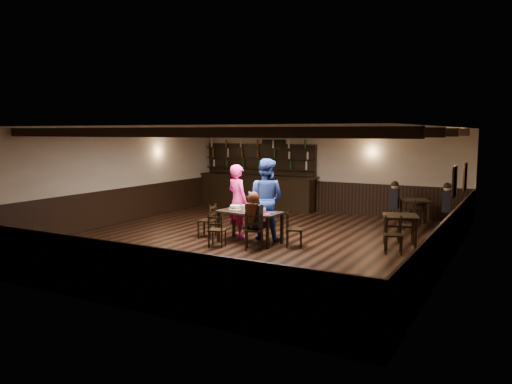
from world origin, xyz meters
The scene contains 25 objects.
ground centered at (0.00, 0.00, 0.00)m, with size 10.00×10.00×0.00m, color black.
room_shell centered at (0.01, 0.04, 1.75)m, with size 9.02×10.02×2.71m.
dining_table centered at (0.07, -0.22, 0.67)m, with size 1.56×0.87×0.75m.
chair_near_left centered at (-0.36, -1.00, 0.45)m, with size 0.43×0.42×0.77m.
chair_near_right centered at (0.52, -0.83, 0.51)m, with size 0.53×0.52×0.87m.
chair_end_left centered at (-1.10, -0.18, 0.49)m, with size 0.43×0.45×0.84m.
chair_end_right centered at (1.11, -0.16, 0.48)m, with size 0.48×0.49×0.82m.
chair_far_pushed centered at (-0.82, 1.14, 0.56)m, with size 0.61×0.60×0.97m.
woman_pink centered at (-0.54, 0.25, 0.90)m, with size 0.66×0.43×1.81m, color #FF2F7C.
man_blue centered at (0.22, 0.30, 0.99)m, with size 0.96×0.75×1.97m, color navy.
seated_person centered at (0.49, -0.78, 0.85)m, with size 0.35×0.53×0.86m.
cake centered at (-0.39, -0.12, 0.80)m, with size 0.32×0.32×0.10m.
plate_stack_a centered at (-0.04, -0.29, 0.83)m, with size 0.16×0.16×0.15m, color white.
plate_stack_b centered at (0.25, -0.21, 0.84)m, with size 0.15×0.15×0.18m, color white.
tea_light centered at (0.17, -0.17, 0.78)m, with size 0.05×0.05×0.06m.
salt_shaker centered at (0.41, -0.34, 0.80)m, with size 0.04×0.04×0.09m, color silver.
pepper_shaker centered at (0.53, -0.34, 0.79)m, with size 0.03×0.03×0.08m, color #A5A8AD.
drink_glass centered at (0.41, -0.11, 0.80)m, with size 0.06×0.06×0.10m, color silver.
menu_red centered at (0.51, -0.38, 0.75)m, with size 0.34×0.24×0.00m, color maroon.
menu_blue centered at (0.59, -0.11, 0.75)m, with size 0.30×0.21×0.00m, color #0E184A.
bar_counter centered at (-2.46, 4.72, 0.73)m, with size 4.47×0.70×2.20m.
back_table_a centered at (3.30, 0.96, 0.64)m, with size 0.95×0.95×0.75m.
back_table_b centered at (3.06, 3.78, 0.64)m, with size 0.98×0.98×0.75m.
bg_patron_left centered at (2.50, 3.80, 0.85)m, with size 0.26×0.39×0.77m.
bg_patron_right centered at (3.90, 3.80, 0.86)m, with size 0.26×0.40×0.79m.
Camera 1 is at (5.76, -10.32, 2.61)m, focal length 35.00 mm.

